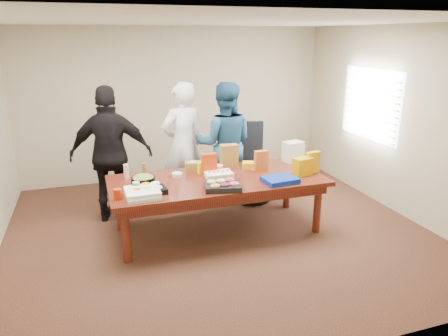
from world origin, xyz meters
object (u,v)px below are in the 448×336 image
object	(u,v)px
person_right	(225,144)
office_chair	(252,165)
conference_table	(218,205)
sheet_cake	(219,174)
salad_bowl	(143,181)
person_center	(183,144)

from	to	relation	value
person_right	office_chair	bearing A→B (deg)	-172.41
conference_table	sheet_cake	size ratio (longest dim) A/B	7.80
conference_table	sheet_cake	world-z (taller)	sheet_cake
office_chair	person_right	xyz separation A→B (m)	(-0.43, 0.09, 0.35)
person_right	salad_bowl	xyz separation A→B (m)	(-1.38, -0.91, -0.15)
office_chair	sheet_cake	size ratio (longest dim) A/B	3.31
sheet_cake	person_right	bearing A→B (deg)	68.44
sheet_cake	salad_bowl	size ratio (longest dim) A/B	1.18
person_center	person_right	xyz separation A→B (m)	(0.62, -0.16, -0.00)
salad_bowl	conference_table	bearing A→B (deg)	-4.73
person_right	conference_table	bearing A→B (deg)	85.72
conference_table	salad_bowl	size ratio (longest dim) A/B	9.22
conference_table	office_chair	size ratio (longest dim) A/B	2.36
person_right	sheet_cake	distance (m)	1.01
conference_table	sheet_cake	distance (m)	0.41
sheet_cake	office_chair	bearing A→B (deg)	46.59
person_right	sheet_cake	bearing A→B (deg)	85.95
office_chair	sheet_cake	world-z (taller)	office_chair
sheet_cake	conference_table	bearing A→B (deg)	-114.66
office_chair	person_right	bearing A→B (deg)	-178.26
person_center	salad_bowl	distance (m)	1.32
sheet_cake	salad_bowl	bearing A→B (deg)	-179.02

